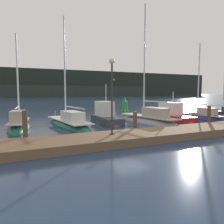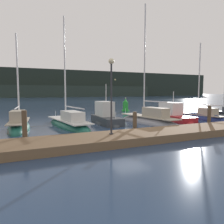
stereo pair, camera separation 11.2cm
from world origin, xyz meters
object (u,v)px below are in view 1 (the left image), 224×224
Objects in this scene: motorboat_berth_5 at (106,120)px; dock_lamppost at (112,84)px; sailboat_berth_4 at (69,125)px; sailboat_berth_6 at (149,122)px; motorboat_berth_7 at (173,117)px; channel_buoy at (125,106)px; sailboat_berth_3 at (19,128)px; sailboat_berth_8 at (202,118)px.

motorboat_berth_5 is 7.81m from dock_lamppost.
motorboat_berth_5 is at bearing 3.25° from sailboat_berth_4.
motorboat_berth_7 is (3.41, 0.79, 0.12)m from sailboat_berth_6.
sailboat_berth_4 is 4.85× the size of channel_buoy.
sailboat_berth_3 is 1.85× the size of dock_lamppost.
sailboat_berth_4 is 15.49m from channel_buoy.
sailboat_berth_6 is at bearing -177.64° from sailboat_berth_8.
sailboat_berth_4 is at bearing -135.78° from channel_buoy.
channel_buoy is 0.47× the size of dock_lamppost.
sailboat_berth_8 is 12.22m from channel_buoy.
sailboat_berth_3 is 0.82× the size of sailboat_berth_4.
sailboat_berth_8 is 4.28× the size of channel_buoy.
sailboat_berth_4 is 3.47m from motorboat_berth_5.
sailboat_berth_6 is 12.83m from channel_buoy.
channel_buoy is (4.06, 12.16, 0.58)m from sailboat_berth_6.
motorboat_berth_5 is at bearing 172.98° from sailboat_berth_8.
motorboat_berth_7 is 11.64m from dock_lamppost.
motorboat_berth_7 is (6.98, -0.78, -0.05)m from motorboat_berth_5.
dock_lamppost is (-12.96, -5.49, 3.18)m from sailboat_berth_8.
sailboat_berth_4 is (3.84, 0.19, -0.01)m from sailboat_berth_3.
channel_buoy is at bearing 103.24° from sailboat_berth_8.
sailboat_berth_8 is at bearing -2.89° from sailboat_berth_3.
sailboat_berth_8 is (17.73, -0.89, -0.02)m from sailboat_berth_3.
sailboat_berth_6 reaches higher than motorboat_berth_5.
sailboat_berth_8 is at bearing -76.76° from channel_buoy.
sailboat_berth_3 is 17.75m from sailboat_berth_8.
sailboat_berth_3 is 3.97× the size of channel_buoy.
motorboat_berth_7 is 3.48m from sailboat_berth_8.
motorboat_berth_7 is 11.40m from channel_buoy.
channel_buoy is 20.28m from dock_lamppost.
motorboat_berth_5 is at bearing 69.50° from dock_lamppost.
sailboat_berth_6 is 1.97× the size of motorboat_berth_7.
sailboat_berth_3 reaches higher than dock_lamppost.
channel_buoy is at bearing 86.75° from motorboat_berth_7.
sailboat_berth_6 is 8.61m from dock_lamppost.
sailboat_berth_8 is (6.85, 0.28, -0.05)m from sailboat_berth_6.
sailboat_berth_6 is at bearing -6.17° from sailboat_berth_3.
sailboat_berth_3 is at bearing -143.66° from channel_buoy.
sailboat_berth_4 is 13.93m from sailboat_berth_8.
sailboat_berth_3 is 1.62× the size of motorboat_berth_5.
sailboat_berth_6 reaches higher than sailboat_berth_4.
sailboat_berth_4 is at bearing -176.75° from motorboat_berth_5.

